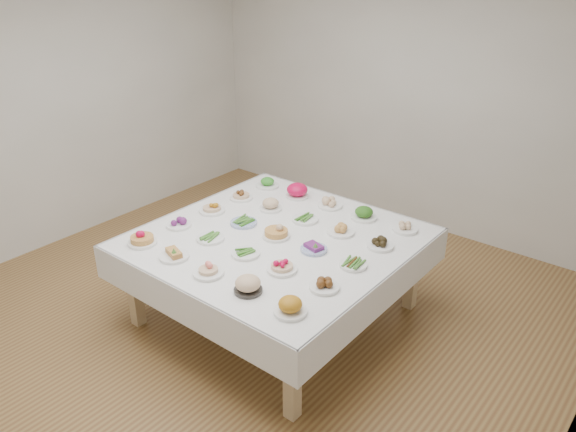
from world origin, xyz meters
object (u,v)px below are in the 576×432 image
Objects in this scene: dish_12 at (276,230)px; dish_24 at (405,227)px; display_table at (276,245)px; dish_0 at (142,237)px.

dish_24 is (0.74, 0.75, -0.03)m from dish_12.
dish_0 is at bearing -134.68° from display_table.
display_table is at bearing -135.14° from dish_24.
dish_0 reaches higher than dish_24.
dish_12 reaches higher than display_table.
dish_24 reaches higher than display_table.
display_table is 9.83× the size of dish_24.
dish_12 is 1.05m from dish_24.
dish_24 is (1.48, 1.49, -0.03)m from dish_0.
dish_24 is at bearing 44.86° from display_table.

